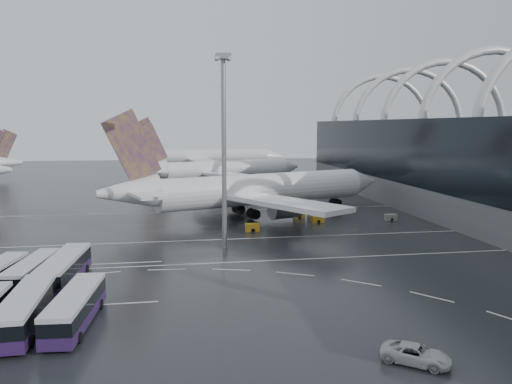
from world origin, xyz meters
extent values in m
plane|color=black|center=(0.00, 0.00, 0.00)|extent=(420.00, 420.00, 0.00)
torus|color=silver|center=(58.00, 28.00, 18.00)|extent=(33.80, 1.80, 33.80)
torus|color=silver|center=(58.00, 47.00, 18.00)|extent=(33.80, 1.80, 33.80)
torus|color=silver|center=(58.00, 66.00, 18.00)|extent=(33.80, 1.80, 33.80)
torus|color=silver|center=(58.00, 85.00, 18.00)|extent=(33.80, 1.80, 33.80)
cube|color=silver|center=(0.00, -2.00, 0.01)|extent=(120.00, 0.25, 0.01)
cube|color=silver|center=(0.00, 12.00, 0.01)|extent=(120.00, 0.25, 0.01)
cube|color=silver|center=(0.00, 40.00, 0.01)|extent=(120.00, 0.25, 0.01)
cube|color=silver|center=(-24.00, -16.00, 0.01)|extent=(28.00, 0.25, 0.01)
cube|color=silver|center=(-24.00, 0.00, 0.01)|extent=(28.00, 0.25, 0.01)
cylinder|color=white|center=(10.34, 32.71, 5.60)|extent=(45.35, 21.35, 6.37)
cone|color=white|center=(35.06, 41.49, 5.60)|extent=(8.34, 8.21, 6.37)
cone|color=white|center=(-16.44, 23.20, 6.70)|extent=(12.48, 9.68, 6.37)
cube|color=#481868|center=(-15.41, 23.57, 14.83)|extent=(10.19, 4.16, 13.50)
cube|color=white|center=(-14.37, 23.94, 6.70)|extent=(11.27, 20.28, 0.55)
cube|color=white|center=(10.80, 18.30, 4.94)|extent=(20.92, 27.42, 0.88)
cube|color=white|center=(1.61, 44.18, 4.94)|extent=(11.23, 28.23, 0.88)
cylinder|color=gray|center=(12.61, 23.03, 2.97)|extent=(6.94, 5.54, 3.73)
cylinder|color=gray|center=(6.00, 41.66, 2.97)|extent=(6.94, 5.54, 3.73)
cube|color=black|center=(6.20, 31.24, 1.21)|extent=(14.77, 11.03, 2.42)
cylinder|color=white|center=(8.19, 85.17, 5.05)|extent=(39.59, 18.67, 5.75)
cone|color=white|center=(29.84, 92.79, 5.05)|extent=(7.51, 7.39, 5.75)
cone|color=white|center=(-15.32, 76.90, 6.04)|extent=(11.25, 8.71, 5.75)
cube|color=#481868|center=(-14.39, 77.23, 13.37)|extent=(9.20, 3.73, 12.18)
cube|color=white|center=(-13.45, 77.56, 6.04)|extent=(10.12, 18.30, 0.50)
cube|color=white|center=(8.56, 72.18, 4.46)|extent=(18.82, 24.76, 0.79)
cube|color=white|center=(0.34, 95.54, 4.46)|extent=(10.06, 25.45, 0.79)
cylinder|color=gray|center=(10.21, 76.43, 2.67)|extent=(6.26, 4.99, 3.37)
cylinder|color=gray|center=(4.30, 93.26, 2.67)|extent=(6.26, 4.99, 3.37)
cube|color=black|center=(4.45, 83.86, 1.09)|extent=(13.32, 9.93, 2.18)
cylinder|color=white|center=(8.01, 136.00, 5.71)|extent=(43.73, 8.33, 6.49)
cone|color=white|center=(33.09, 134.94, 5.71)|extent=(6.98, 6.77, 6.49)
cone|color=white|center=(-19.31, 137.16, 6.82)|extent=(11.45, 6.96, 6.49)
cube|color=#481868|center=(-18.19, 137.12, 15.10)|extent=(10.80, 1.13, 13.75)
cube|color=white|center=(-17.07, 137.07, 6.82)|extent=(5.88, 20.33, 0.56)
cube|color=white|center=(2.95, 122.22, 5.03)|extent=(12.37, 28.88, 0.89)
cube|color=white|center=(4.13, 150.16, 5.03)|extent=(14.55, 29.04, 0.89)
cylinder|color=gray|center=(6.47, 125.99, 3.02)|extent=(6.31, 4.06, 3.80)
cylinder|color=gray|center=(7.32, 146.11, 3.02)|extent=(6.31, 4.06, 3.80)
cube|color=black|center=(3.54, 136.19, 1.23)|extent=(13.72, 7.72, 2.46)
cone|color=white|center=(-66.29, 121.41, 5.43)|extent=(9.37, 6.02, 5.16)
cube|color=#481868|center=(-67.18, 121.33, 12.02)|extent=(8.59, 1.38, 10.94)
cube|color=white|center=(-68.06, 121.24, 5.43)|extent=(5.57, 16.34, 0.45)
cylinder|color=black|center=(-26.62, -5.76, 0.47)|extent=(0.47, 0.98, 0.94)
cylinder|color=black|center=(-29.20, -5.34, 0.47)|extent=(0.47, 0.98, 0.94)
cube|color=#221440|center=(-24.65, -7.96, 0.83)|extent=(4.12, 12.26, 1.02)
cube|color=black|center=(-24.65, -7.96, 1.94)|extent=(4.15, 12.03, 1.20)
cube|color=#B9B9BE|center=(-24.65, -7.96, 2.75)|extent=(4.12, 12.26, 0.42)
cylinder|color=black|center=(-23.84, -11.94, 0.46)|extent=(0.43, 0.96, 0.93)
cylinder|color=black|center=(-26.40, -11.63, 0.46)|extent=(0.43, 0.96, 0.93)
cylinder|color=black|center=(-22.91, -4.30, 0.46)|extent=(0.43, 0.96, 0.93)
cylinder|color=black|center=(-25.46, -3.99, 0.46)|extent=(0.43, 0.96, 0.93)
cube|color=#221440|center=(-21.08, -8.03, 0.94)|extent=(4.00, 13.73, 1.15)
cube|color=black|center=(-21.08, -8.03, 2.19)|extent=(4.04, 13.46, 1.35)
cube|color=#B9B9BE|center=(-21.08, -8.03, 3.10)|extent=(4.00, 13.73, 0.47)
cylinder|color=black|center=(-19.95, -12.45, 0.52)|extent=(0.44, 1.07, 1.04)
cylinder|color=black|center=(-22.84, -12.24, 0.52)|extent=(0.44, 1.07, 1.04)
cylinder|color=black|center=(-19.32, -3.81, 0.52)|extent=(0.44, 1.07, 1.04)
cylinder|color=black|center=(-22.21, -3.60, 0.52)|extent=(0.44, 1.07, 1.04)
cylinder|color=black|center=(-24.28, -18.94, 0.50)|extent=(0.36, 1.00, 1.00)
cube|color=#221440|center=(-21.78, -21.16, 0.91)|extent=(3.28, 13.22, 1.11)
cube|color=black|center=(-21.78, -21.16, 2.12)|extent=(3.33, 12.96, 1.31)
cube|color=#B9B9BE|center=(-21.78, -21.16, 3.01)|extent=(3.28, 13.22, 0.46)
cylinder|color=black|center=(-20.26, -25.33, 0.51)|extent=(0.38, 1.02, 1.01)
cylinder|color=black|center=(-20.48, -16.92, 0.51)|extent=(0.38, 1.02, 1.01)
cylinder|color=black|center=(-23.30, -16.99, 0.51)|extent=(0.38, 1.02, 1.01)
cube|color=#221440|center=(-17.41, -21.15, 0.88)|extent=(3.88, 12.97, 1.08)
cube|color=black|center=(-17.41, -21.15, 2.06)|extent=(3.91, 12.72, 1.28)
cube|color=#B9B9BE|center=(-17.41, -21.15, 2.92)|extent=(3.88, 12.97, 0.44)
cylinder|color=black|center=(-16.38, -25.34, 0.49)|extent=(0.42, 1.01, 0.98)
cylinder|color=black|center=(-19.11, -25.12, 0.49)|extent=(0.42, 1.01, 0.98)
cylinder|color=black|center=(-15.72, -17.19, 0.49)|extent=(0.42, 1.01, 0.98)
cylinder|color=black|center=(-18.45, -16.97, 0.49)|extent=(0.42, 1.01, 0.98)
imported|color=silver|center=(10.51, -33.44, 0.75)|extent=(5.80, 5.22, 1.50)
cylinder|color=gray|center=(-0.64, 6.15, 14.13)|extent=(0.71, 0.71, 28.26)
cube|color=gray|center=(-0.64, 6.15, 28.56)|extent=(2.22, 2.22, 0.81)
cube|color=silver|center=(-0.64, 6.15, 28.26)|extent=(2.02, 2.02, 0.40)
cube|color=orange|center=(19.21, 23.63, 0.64)|extent=(2.34, 1.38, 1.28)
cube|color=slate|center=(20.00, 29.18, 0.66)|extent=(2.41, 1.42, 1.31)
cube|color=orange|center=(5.47, 17.70, 0.67)|extent=(2.46, 1.46, 1.34)
cube|color=slate|center=(34.06, 23.31, 0.60)|extent=(2.21, 1.31, 1.21)
cube|color=orange|center=(16.77, 28.78, 0.60)|extent=(2.22, 1.31, 1.21)
camera|label=1|loc=(-7.96, -68.10, 18.62)|focal=35.00mm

